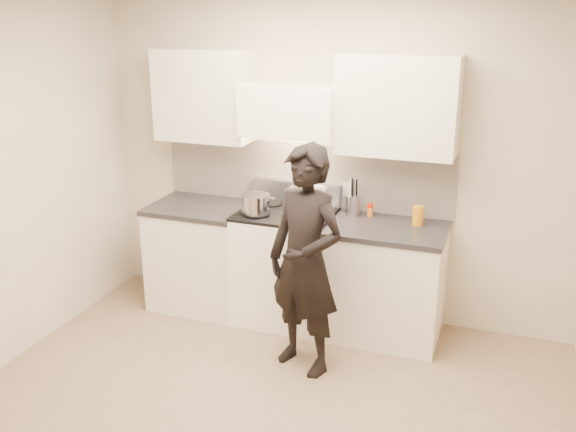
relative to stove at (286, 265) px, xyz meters
The scene contains 11 objects.
ground_plane 1.53m from the stove, 78.12° to the right, with size 4.00×4.00×0.00m, color #846C52.
room_shell 1.56m from the stove, 77.04° to the right, with size 4.04×3.54×2.70m.
stove is the anchor object (origin of this frame).
counter_right 0.83m from the stove, ahead, with size 0.92×0.67×0.92m.
counter_left 0.78m from the stove, behind, with size 0.82×0.67×0.92m.
wok 0.60m from the stove, 52.37° to the left, with size 0.34×0.41×0.27m.
stock_pot 0.61m from the stove, 144.10° to the right, with size 0.32×0.25×0.15m.
utensil_crock 0.76m from the stove, 19.58° to the left, with size 0.11×0.11×0.30m.
spice_jar 0.84m from the stove, 16.11° to the left, with size 0.05×0.05×0.11m.
oil_glass 1.17m from the stove, ahead, with size 0.09×0.09×0.15m.
person 0.86m from the stove, 59.81° to the right, with size 0.61×0.40×1.67m, color black.
Camera 1 is at (1.39, -3.20, 2.57)m, focal length 40.00 mm.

